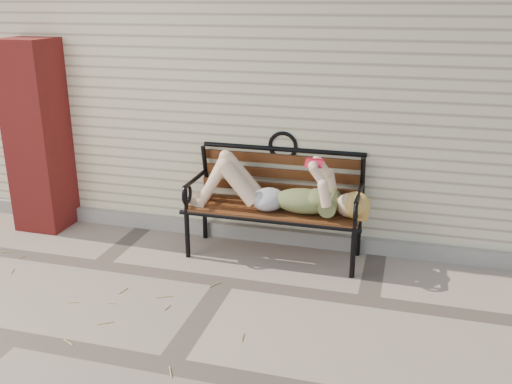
% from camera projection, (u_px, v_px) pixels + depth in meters
% --- Properties ---
extents(ground, '(80.00, 80.00, 0.00)m').
position_uv_depth(ground, '(225.00, 282.00, 5.04)').
color(ground, gray).
rests_on(ground, ground).
extents(house_wall, '(8.00, 4.00, 3.00)m').
position_uv_depth(house_wall, '(297.00, 70.00, 7.28)').
color(house_wall, beige).
rests_on(house_wall, ground).
extents(foundation_strip, '(8.00, 0.10, 0.15)m').
position_uv_depth(foundation_strip, '(255.00, 233.00, 5.90)').
color(foundation_strip, '#A09A90').
rests_on(foundation_strip, ground).
extents(brick_pillar, '(0.50, 0.50, 2.00)m').
position_uv_depth(brick_pillar, '(38.00, 136.00, 5.98)').
color(brick_pillar, maroon).
rests_on(brick_pillar, ground).
extents(garden_bench, '(1.79, 0.71, 1.16)m').
position_uv_depth(garden_bench, '(277.00, 189.00, 5.43)').
color(garden_bench, black).
rests_on(garden_bench, ground).
extents(reading_woman, '(1.69, 0.38, 0.53)m').
position_uv_depth(reading_woman, '(275.00, 190.00, 5.29)').
color(reading_woman, '#093343').
rests_on(reading_woman, ground).
extents(straw_scatter, '(3.06, 1.63, 0.01)m').
position_uv_depth(straw_scatter, '(95.00, 323.00, 4.40)').
color(straw_scatter, tan).
rests_on(straw_scatter, ground).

